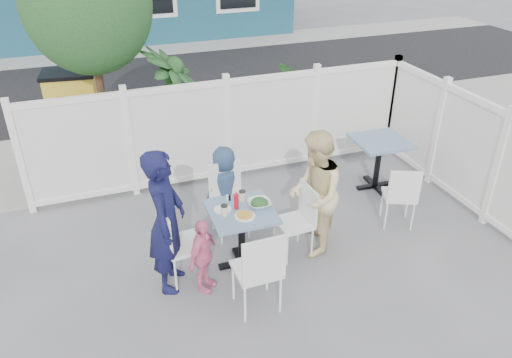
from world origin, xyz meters
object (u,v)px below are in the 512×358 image
object	(u,v)px
chair_near	(260,267)
woman	(315,194)
spare_table	(379,151)
man	(166,221)
main_table	(241,223)
chair_left	(176,240)
chair_back	(228,194)
chair_right	(300,216)
utility_cabinet	(76,117)
boy	(225,187)
toddler	(203,256)

from	to	relation	value
chair_near	woman	world-z (taller)	woman
spare_table	man	bearing A→B (deg)	-161.79
main_table	chair_left	distance (m)	0.77
chair_left	chair_near	size ratio (longest dim) A/B	0.96
chair_left	chair_near	world-z (taller)	chair_near
chair_back	man	world-z (taller)	man
woman	chair_left	bearing A→B (deg)	-65.85
spare_table	chair_left	size ratio (longest dim) A/B	0.81
chair_back	woman	size ratio (longest dim) A/B	0.60
chair_near	chair_right	bearing A→B (deg)	43.52
woman	man	bearing A→B (deg)	-65.23
utility_cabinet	chair_back	distance (m)	3.45
spare_table	chair_right	xyz separation A→B (m)	(-1.77, -1.07, -0.08)
boy	main_table	bearing A→B (deg)	70.94
utility_cabinet	main_table	size ratio (longest dim) A/B	1.84
woman	main_table	bearing A→B (deg)	-66.47
chair_back	chair_near	xyz separation A→B (m)	(-0.14, -1.54, 0.03)
utility_cabinet	boy	xyz separation A→B (m)	(1.72, -2.81, -0.15)
main_table	chair_right	size ratio (longest dim) A/B	0.84
chair_right	boy	size ratio (longest dim) A/B	0.81
spare_table	chair_back	distance (m)	2.47
chair_right	man	distance (m)	1.63
man	boy	distance (m)	1.37
main_table	woman	size ratio (longest dim) A/B	0.49
main_table	chair_near	size ratio (longest dim) A/B	0.76
main_table	boy	bearing A→B (deg)	85.07
chair_near	boy	distance (m)	1.72
chair_near	toddler	bearing A→B (deg)	129.34
spare_table	chair_left	xyz separation A→B (m)	(-3.28, -1.09, -0.04)
main_table	woman	distance (m)	0.94
chair_right	toddler	bearing A→B (deg)	97.97
main_table	chair_near	bearing A→B (deg)	-95.24
chair_back	chair_left	bearing A→B (deg)	40.61
spare_table	man	distance (m)	3.55
boy	man	bearing A→B (deg)	31.37
utility_cabinet	spare_table	bearing A→B (deg)	-25.05
chair_left	woman	xyz separation A→B (m)	(1.69, 0.02, 0.22)
spare_table	chair_near	world-z (taller)	chair_near
man	woman	distance (m)	1.78
spare_table	woman	bearing A→B (deg)	-146.14
chair_right	woman	distance (m)	0.32
chair_near	man	world-z (taller)	man
chair_near	woman	distance (m)	1.30
chair_left	toddler	distance (m)	0.36
boy	woman	bearing A→B (deg)	118.84
boy	utility_cabinet	bearing A→B (deg)	-72.66
chair_near	woman	xyz separation A→B (m)	(1.00, 0.81, 0.20)
utility_cabinet	spare_table	distance (m)	4.93
utility_cabinet	chair_near	size ratio (longest dim) A/B	1.40
chair_back	chair_near	bearing A→B (deg)	83.22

